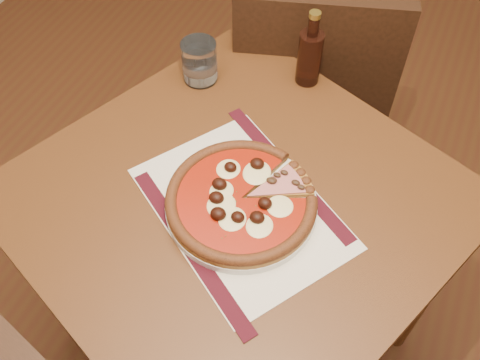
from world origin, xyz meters
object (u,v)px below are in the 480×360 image
(pizza, at_px, (241,199))
(bottle, at_px, (310,55))
(chair_far, at_px, (310,92))
(plate, at_px, (241,205))
(water_glass, at_px, (199,62))
(table, at_px, (236,224))

(pizza, xyz_separation_m, bottle, (-0.01, 0.41, 0.04))
(pizza, bearing_deg, chair_far, 94.07)
(plate, xyz_separation_m, water_glass, (-0.24, 0.31, 0.04))
(chair_far, relative_size, water_glass, 8.98)
(pizza, distance_m, bottle, 0.41)
(table, bearing_deg, plate, -46.14)
(plate, xyz_separation_m, pizza, (-0.00, -0.00, 0.02))
(table, relative_size, plate, 3.50)
(chair_far, distance_m, pizza, 0.67)
(table, xyz_separation_m, pizza, (0.02, -0.02, 0.13))
(table, height_order, chair_far, chair_far)
(chair_far, distance_m, bottle, 0.37)
(table, distance_m, pizza, 0.14)
(plate, relative_size, pizza, 1.01)
(table, relative_size, water_glass, 10.35)
(plate, distance_m, bottle, 0.41)
(chair_far, bearing_deg, plate, 77.06)
(plate, distance_m, pizza, 0.02)
(pizza, distance_m, water_glass, 0.39)
(plate, height_order, bottle, bottle)
(chair_far, relative_size, bottle, 4.77)
(table, height_order, water_glass, water_glass)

